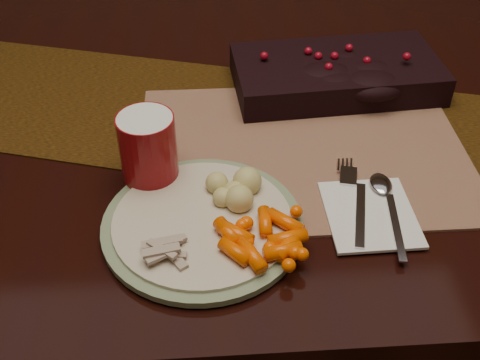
{
  "coord_description": "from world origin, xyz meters",
  "views": [
    {
      "loc": [
        -0.05,
        -0.87,
        1.32
      ],
      "look_at": [
        -0.01,
        -0.27,
        0.8
      ],
      "focal_mm": 45.0,
      "sensor_mm": 36.0,
      "label": 1
    }
  ],
  "objects": [
    {
      "name": "turkey_shreds",
      "position": [
        -0.11,
        -0.36,
        0.78
      ],
      "size": [
        0.08,
        0.07,
        0.01
      ],
      "primitive_type": null,
      "rotation": [
        0.0,
        0.0,
        -0.29
      ],
      "color": "#B2A091",
      "rests_on": "dinner_plate"
    },
    {
      "name": "centerpiece",
      "position": [
        0.18,
        0.03,
        0.79
      ],
      "size": [
        0.36,
        0.21,
        0.07
      ],
      "primitive_type": null,
      "rotation": [
        0.0,
        0.0,
        0.07
      ],
      "color": "black",
      "rests_on": "table_runner"
    },
    {
      "name": "floor",
      "position": [
        0.0,
        0.0,
        0.0
      ],
      "size": [
        5.0,
        5.0,
        0.0
      ],
      "primitive_type": "plane",
      "color": "black",
      "rests_on": "ground"
    },
    {
      "name": "dining_table",
      "position": [
        0.0,
        0.0,
        0.38
      ],
      "size": [
        1.8,
        1.0,
        0.75
      ],
      "primitive_type": "cube",
      "color": "black",
      "rests_on": "floor"
    },
    {
      "name": "table_runner",
      "position": [
        -0.05,
        -0.04,
        0.75
      ],
      "size": [
        1.61,
        0.75,
        0.0
      ],
      "primitive_type": "cube",
      "rotation": [
        0.0,
        0.0,
        -0.28
      ],
      "color": "#563514",
      "rests_on": "dining_table"
    },
    {
      "name": "dinner_plate",
      "position": [
        -0.06,
        -0.31,
        0.76
      ],
      "size": [
        0.28,
        0.28,
        0.01
      ],
      "primitive_type": "cylinder",
      "rotation": [
        0.0,
        0.0,
        0.05
      ],
      "color": "beige",
      "rests_on": "placemat_main"
    },
    {
      "name": "fork",
      "position": [
        0.15,
        -0.28,
        0.76
      ],
      "size": [
        0.06,
        0.16,
        0.0
      ],
      "primitive_type": null,
      "rotation": [
        0.0,
        0.0,
        -0.23
      ],
      "color": "silver",
      "rests_on": "napkin"
    },
    {
      "name": "placemat_main",
      "position": [
        0.09,
        -0.15,
        0.75
      ],
      "size": [
        0.5,
        0.37,
        0.0
      ],
      "primitive_type": "cube",
      "rotation": [
        0.0,
        0.0,
        -0.0
      ],
      "color": "brown",
      "rests_on": "dining_table"
    },
    {
      "name": "mashed_potatoes",
      "position": [
        -0.02,
        -0.26,
        0.79
      ],
      "size": [
        0.09,
        0.08,
        0.04
      ],
      "primitive_type": null,
      "rotation": [
        0.0,
        0.0,
        -0.18
      ],
      "color": "tan",
      "rests_on": "dinner_plate"
    },
    {
      "name": "red_cup",
      "position": [
        -0.14,
        -0.2,
        0.81
      ],
      "size": [
        0.1,
        0.1,
        0.11
      ],
      "primitive_type": "cylinder",
      "rotation": [
        0.0,
        0.0,
        0.28
      ],
      "color": "maroon",
      "rests_on": "placemat_main"
    },
    {
      "name": "spoon",
      "position": [
        0.19,
        -0.3,
        0.76
      ],
      "size": [
        0.05,
        0.16,
        0.0
      ],
      "primitive_type": null,
      "rotation": [
        0.0,
        0.0,
        -0.11
      ],
      "color": "silver",
      "rests_on": "napkin"
    },
    {
      "name": "napkin",
      "position": [
        0.16,
        -0.3,
        0.76
      ],
      "size": [
        0.12,
        0.14,
        0.0
      ],
      "primitive_type": "cube",
      "rotation": [
        0.0,
        0.0,
        0.02
      ],
      "color": "white",
      "rests_on": "placemat_main"
    },
    {
      "name": "baby_carrots",
      "position": [
        0.01,
        -0.35,
        0.78
      ],
      "size": [
        0.12,
        0.1,
        0.02
      ],
      "primitive_type": null,
      "rotation": [
        0.0,
        0.0,
        -0.27
      ],
      "color": "#FF5500",
      "rests_on": "dinner_plate"
    }
  ]
}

